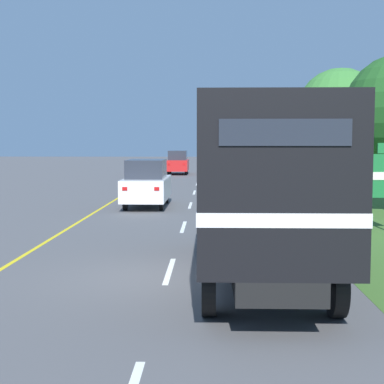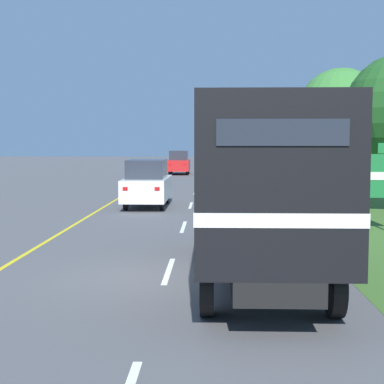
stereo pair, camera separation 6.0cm
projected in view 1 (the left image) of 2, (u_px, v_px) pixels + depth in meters
The scene contains 14 objects.
ground_plane at pixel (167, 277), 12.10m from camera, with size 200.00×200.00×0.00m, color #515154.
edge_line_yellow at pixel (115, 200), 28.08m from camera, with size 0.12×65.64×0.01m, color yellow.
centre_dash_near at pixel (170, 271), 12.71m from camera, with size 0.12×2.60×0.01m, color white.
centre_dash_mid_a at pixel (183, 227), 19.29m from camera, with size 0.12×2.60×0.01m, color white.
centre_dash_mid_b at pixel (190, 205), 25.86m from camera, with size 0.12×2.60×0.01m, color white.
centre_dash_far at pixel (194, 192), 32.43m from camera, with size 0.12×2.60×0.01m, color white.
centre_dash_farthest at pixel (197, 184), 39.00m from camera, with size 0.12×2.60×0.01m, color white.
horse_trailer_truck at pixel (261, 184), 11.61m from camera, with size 2.38×8.02×3.50m.
lead_car_white at pixel (147, 183), 25.23m from camera, with size 1.80×4.58×2.03m.
lead_car_white_ahead at pixel (227, 168), 40.11m from camera, with size 1.80×4.32×1.99m.
lead_car_red_ahead at pixel (178, 163), 50.62m from camera, with size 1.80×4.16×2.04m.
highway_sign at pixel (365, 177), 18.20m from camera, with size 2.23×0.09×2.75m.
roadside_tree_mid at pixel (340, 112), 30.99m from camera, with size 4.60×4.60×6.66m.
roadside_tree_far at pixel (370, 124), 39.43m from camera, with size 3.52×3.52×5.74m.
Camera 1 is at (0.87, -11.89, 2.78)m, focal length 55.00 mm.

